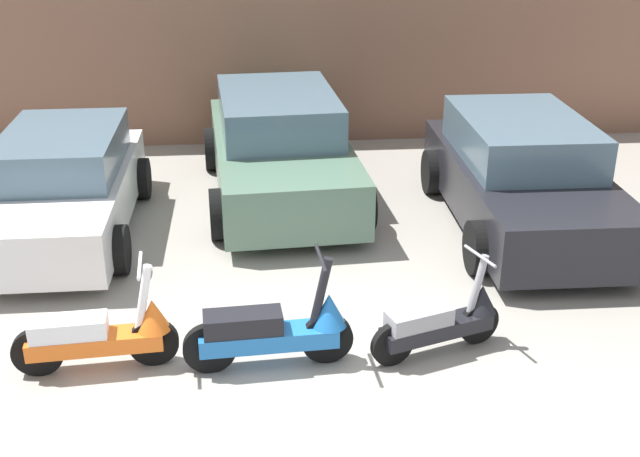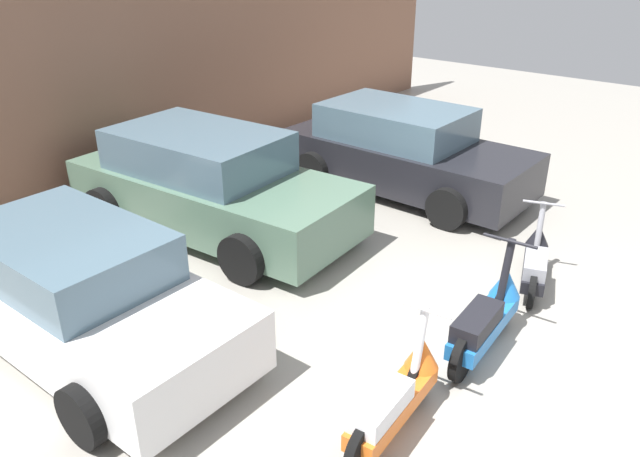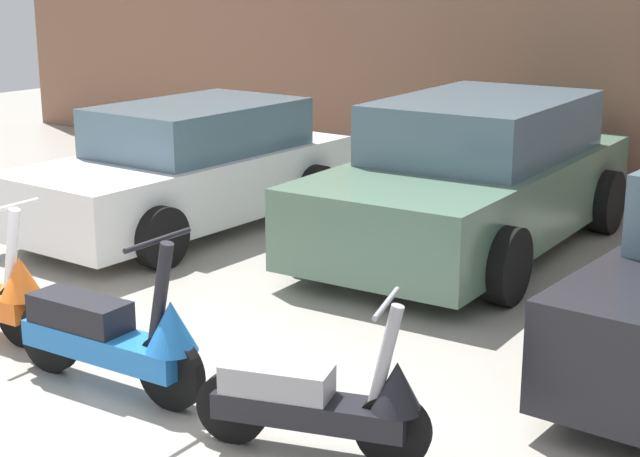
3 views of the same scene
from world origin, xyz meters
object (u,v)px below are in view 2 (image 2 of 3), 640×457
at_px(car_rear_right, 403,151).
at_px(scooter_front_right, 487,316).
at_px(car_rear_center, 210,184).
at_px(scooter_front_center, 535,260).
at_px(scooter_front_left, 397,395).
at_px(car_rear_left, 81,293).

bearing_deg(car_rear_right, scooter_front_right, -46.38).
relative_size(car_rear_center, car_rear_right, 1.06).
distance_m(scooter_front_right, scooter_front_center, 1.59).
bearing_deg(car_rear_right, scooter_front_center, -29.23).
xyz_separation_m(scooter_front_right, scooter_front_center, (1.59, 0.11, -0.05)).
distance_m(scooter_front_right, car_rear_right, 4.51).
xyz_separation_m(scooter_front_left, scooter_front_right, (1.59, -0.09, 0.02)).
bearing_deg(car_rear_center, car_rear_left, -72.44).
bearing_deg(car_rear_left, scooter_front_right, 37.36).
relative_size(car_rear_left, car_rear_right, 0.92).
relative_size(scooter_front_center, car_rear_left, 0.35).
relative_size(scooter_front_left, car_rear_right, 0.36).
bearing_deg(scooter_front_center, car_rear_left, 123.23).
distance_m(car_rear_center, car_rear_right, 3.35).
height_order(scooter_front_left, car_rear_center, car_rear_center).
xyz_separation_m(scooter_front_center, car_rear_right, (1.70, 2.97, 0.33)).
bearing_deg(car_rear_center, scooter_front_left, -26.64).
bearing_deg(scooter_front_right, car_rear_right, 39.22).
xyz_separation_m(scooter_front_left, car_rear_center, (1.82, 4.33, 0.32)).
relative_size(car_rear_left, car_rear_center, 0.87).
xyz_separation_m(car_rear_center, car_rear_right, (3.07, -1.34, -0.02)).
bearing_deg(car_rear_center, scooter_front_center, 13.75).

